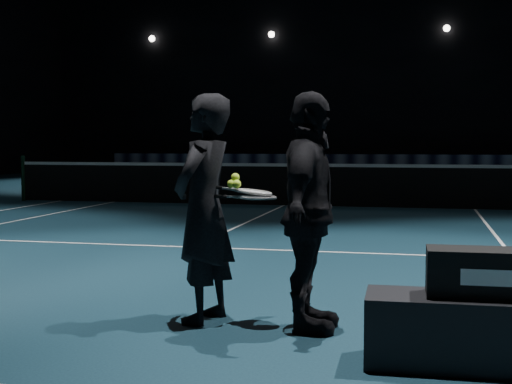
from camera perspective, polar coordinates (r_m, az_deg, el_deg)
floor at (r=15.85m, az=2.15°, el=-1.14°), size 36.00×36.00×0.00m
wall_back at (r=33.82m, az=8.06°, el=10.04°), size 30.00×0.00×30.00m
court_lines at (r=15.85m, az=2.15°, el=-1.12°), size 10.98×23.78×0.01m
net_post_left at (r=18.14m, az=-18.12°, el=1.06°), size 0.10×0.10×1.10m
net_mesh at (r=15.81m, az=2.15°, el=0.49°), size 12.80×0.02×0.86m
net_tape at (r=15.79m, az=2.15°, el=2.17°), size 12.80×0.03×0.07m
sponsor_backdrop at (r=31.16m, az=7.57°, el=2.19°), size 22.00×0.15×0.90m
fixtures_far at (r=33.82m, az=8.06°, el=12.61°), size 20.00×0.30×0.30m
player_bench at (r=4.78m, az=17.99°, el=-10.64°), size 1.52×0.54×0.45m
racket_bag at (r=4.70m, az=18.09°, el=-6.19°), size 0.76×0.34×0.30m
bag_signature at (r=4.54m, az=18.27°, el=-6.55°), size 0.35×0.01×0.10m
player_a at (r=5.61m, az=-4.18°, el=-1.32°), size 0.55×0.73×1.80m
player_b at (r=5.33m, az=4.23°, el=-1.60°), size 0.44×1.05×1.80m
racket_lower at (r=5.44m, az=0.17°, el=-0.44°), size 0.70×0.29×0.03m
racket_upper at (r=5.49m, az=-0.19°, el=0.00°), size 0.69×0.25×0.10m
tennis_balls at (r=5.50m, az=-1.73°, el=0.81°), size 0.12×0.10×0.12m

